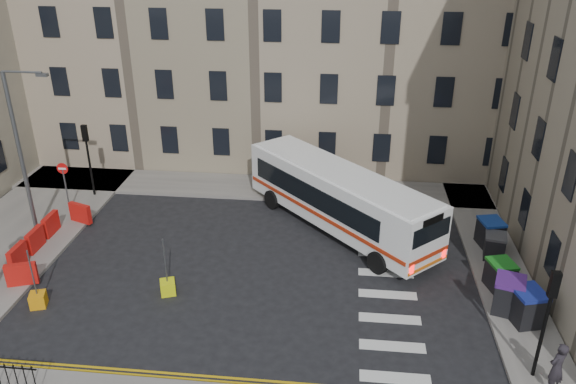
% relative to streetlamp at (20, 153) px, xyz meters
% --- Properties ---
extents(ground, '(120.00, 120.00, 0.00)m').
position_rel_streetlamp_xyz_m(ground, '(13.00, -2.00, -4.34)').
color(ground, black).
rests_on(ground, ground).
extents(pavement_north, '(36.00, 3.20, 0.15)m').
position_rel_streetlamp_xyz_m(pavement_north, '(7.00, 6.60, -4.26)').
color(pavement_north, slate).
rests_on(pavement_north, ground).
extents(pavement_east, '(2.40, 26.00, 0.15)m').
position_rel_streetlamp_xyz_m(pavement_east, '(22.00, 2.00, -4.26)').
color(pavement_east, slate).
rests_on(pavement_east, ground).
extents(pavement_west, '(6.00, 22.00, 0.15)m').
position_rel_streetlamp_xyz_m(pavement_west, '(-1.00, -1.00, -4.26)').
color(pavement_west, slate).
rests_on(pavement_west, ground).
extents(terrace_north, '(38.30, 10.80, 17.20)m').
position_rel_streetlamp_xyz_m(terrace_north, '(6.00, 13.50, 4.28)').
color(terrace_north, gray).
rests_on(terrace_north, ground).
extents(traffic_light_east, '(0.28, 0.22, 4.10)m').
position_rel_streetlamp_xyz_m(traffic_light_east, '(21.60, -7.50, -1.47)').
color(traffic_light_east, black).
rests_on(traffic_light_east, pavement_east).
extents(traffic_light_nw, '(0.28, 0.22, 4.10)m').
position_rel_streetlamp_xyz_m(traffic_light_nw, '(1.00, 4.50, -1.47)').
color(traffic_light_nw, black).
rests_on(traffic_light_nw, pavement_west).
extents(streetlamp, '(0.50, 0.22, 8.14)m').
position_rel_streetlamp_xyz_m(streetlamp, '(0.00, 0.00, 0.00)').
color(streetlamp, '#595B5E').
rests_on(streetlamp, pavement_west).
extents(no_entry_north, '(0.60, 0.08, 3.00)m').
position_rel_streetlamp_xyz_m(no_entry_north, '(0.50, 2.50, -2.26)').
color(no_entry_north, '#595B5E').
rests_on(no_entry_north, pavement_west).
extents(roadworks_barriers, '(1.66, 6.26, 1.00)m').
position_rel_streetlamp_xyz_m(roadworks_barriers, '(1.16, -1.50, -3.69)').
color(roadworks_barriers, red).
rests_on(roadworks_barriers, pavement_west).
extents(bus, '(9.76, 10.11, 3.12)m').
position_rel_streetlamp_xyz_m(bus, '(14.76, 2.26, -2.53)').
color(bus, white).
rests_on(bus, ground).
extents(wheelie_bin_a, '(1.39, 1.50, 1.39)m').
position_rel_streetlamp_xyz_m(wheelie_bin_a, '(22.07, -4.58, -3.49)').
color(wheelie_bin_a, black).
rests_on(wheelie_bin_a, pavement_east).
extents(wheelie_bin_b, '(1.44, 1.54, 1.40)m').
position_rel_streetlamp_xyz_m(wheelie_bin_b, '(21.55, -3.92, -3.48)').
color(wheelie_bin_b, black).
rests_on(wheelie_bin_b, pavement_east).
extents(wheelie_bin_c, '(1.24, 1.34, 1.24)m').
position_rel_streetlamp_xyz_m(wheelie_bin_c, '(21.60, -2.39, -3.56)').
color(wheelie_bin_c, black).
rests_on(wheelie_bin_c, pavement_east).
extents(wheelie_bin_d, '(1.11, 1.21, 1.16)m').
position_rel_streetlamp_xyz_m(wheelie_bin_d, '(21.92, 0.05, -3.60)').
color(wheelie_bin_d, black).
rests_on(wheelie_bin_d, pavement_east).
extents(wheelie_bin_e, '(1.26, 1.38, 1.30)m').
position_rel_streetlamp_xyz_m(wheelie_bin_e, '(21.95, 1.18, -3.53)').
color(wheelie_bin_e, black).
rests_on(wheelie_bin_e, pavement_east).
extents(pedestrian, '(0.81, 0.75, 1.86)m').
position_rel_streetlamp_xyz_m(pedestrian, '(22.02, -8.12, -3.26)').
color(pedestrian, black).
rests_on(pedestrian, pavement_east).
extents(bollard_yellow, '(0.77, 0.77, 0.60)m').
position_rel_streetlamp_xyz_m(bollard_yellow, '(7.91, -4.08, -4.04)').
color(bollard_yellow, '#D5DF0C').
rests_on(bollard_yellow, ground).
extents(bollard_chevron, '(0.75, 0.75, 0.60)m').
position_rel_streetlamp_xyz_m(bollard_chevron, '(3.00, -5.48, -4.04)').
color(bollard_chevron, orange).
rests_on(bollard_chevron, ground).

